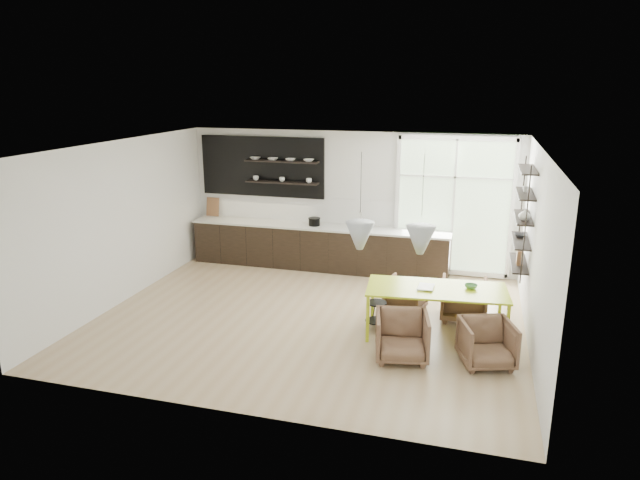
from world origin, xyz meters
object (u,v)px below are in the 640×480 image
Objects in this scene: armchair_back_left at (406,295)px; armchair_back_right at (464,299)px; armchair_front_right at (487,343)px; armchair_front_left at (402,336)px; wire_stool at (376,311)px; dining_table at (437,292)px.

armchair_back_left is 0.98m from armchair_back_right.
armchair_back_right reaches higher than armchair_front_right.
armchair_front_left is 1.71× the size of wire_stool.
dining_table reaches higher than wire_stool.
armchair_back_left reaches higher than wire_stool.
armchair_back_right is 1.07× the size of armchair_front_right.
armchair_front_left is at bearing 168.38° from armchair_front_right.
armchair_front_right is (0.78, -0.80, -0.40)m from dining_table.
armchair_back_right is (0.98, -0.04, 0.05)m from armchair_back_left.
wire_stool is at bearing 108.49° from armchair_front_left.
dining_table is at bearing 135.50° from armchair_back_left.
dining_table is 3.11× the size of armchair_front_right.
dining_table is at bearing 115.86° from armchair_front_right.
armchair_front_left reaches higher than wire_stool.
armchair_back_right reaches higher than armchair_back_left.
armchair_front_left is at bearing 106.58° from armchair_back_left.
armchair_back_right is 1.91m from armchair_front_left.
dining_table is 1.04m from wire_stool.
armchair_back_right is 1.64m from armchair_front_right.
armchair_front_right is at bearing -4.44° from armchair_front_left.
armchair_front_right is (1.18, 0.14, -0.02)m from armchair_front_left.
wire_stool is (-1.35, -0.77, -0.06)m from armchair_back_right.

